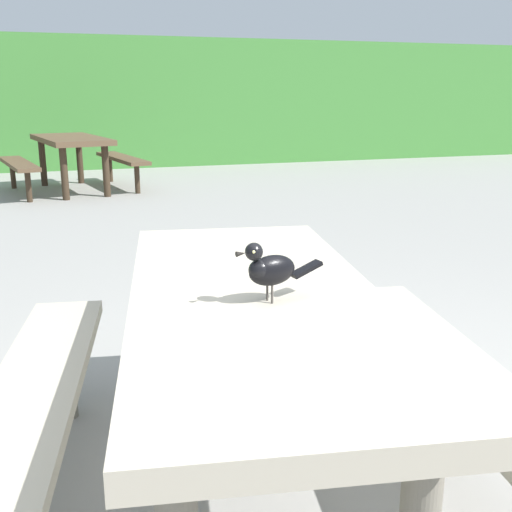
{
  "coord_description": "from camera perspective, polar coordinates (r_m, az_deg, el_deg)",
  "views": [
    {
      "loc": [
        -0.9,
        -1.5,
        1.34
      ],
      "look_at": [
        -0.33,
        0.25,
        0.84
      ],
      "focal_mm": 43.06,
      "sensor_mm": 36.0,
      "label": 1
    }
  ],
  "objects": [
    {
      "name": "hedge_wall",
      "position": [
        12.17,
        -14.18,
        13.65
      ],
      "size": [
        28.0,
        1.88,
        2.27
      ],
      "primitive_type": "cube",
      "color": "#428438",
      "rests_on": "ground"
    },
    {
      "name": "picnic_table_foreground",
      "position": [
        1.97,
        -0.14,
        -8.25
      ],
      "size": [
        1.94,
        1.96,
        0.74
      ],
      "color": "#B2A893",
      "rests_on": "ground"
    },
    {
      "name": "bird_grackle",
      "position": [
        1.77,
        1.21,
        -1.15
      ],
      "size": [
        0.28,
        0.1,
        0.18
      ],
      "color": "black",
      "rests_on": "picnic_table_foreground"
    },
    {
      "name": "picnic_table_mid_left",
      "position": [
        8.88,
        -16.77,
        9.37
      ],
      "size": [
        1.98,
        2.0,
        0.74
      ],
      "color": "brown",
      "rests_on": "ground"
    }
  ]
}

